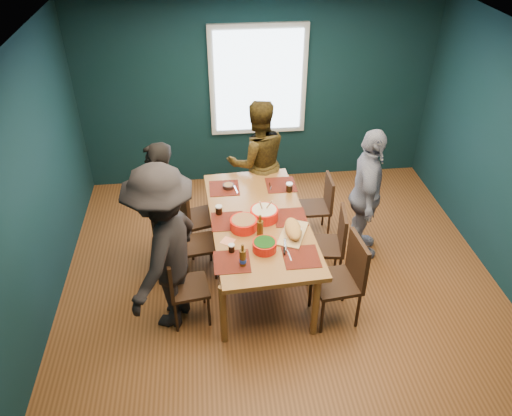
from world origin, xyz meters
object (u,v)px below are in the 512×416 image
Objects in this scene: bowl_salad at (244,224)px; chair_right_near at (346,274)px; bowl_dumpling at (264,214)px; cutting_board at (293,230)px; dining_table at (259,225)px; chair_left_mid at (190,240)px; chair_left_far at (194,213)px; chair_right_mid at (332,240)px; bowl_herbs at (264,246)px; person_near_left at (164,250)px; person_far_left at (161,211)px; chair_left_near at (180,283)px; chair_right_far at (321,202)px; person_back at (258,162)px; person_right at (366,195)px.

chair_right_near is at bearing -31.16° from bowl_salad.
bowl_dumpling is 0.50× the size of cutting_board.
cutting_board is (0.32, -0.31, 0.13)m from dining_table.
dining_table is 0.81m from chair_left_mid.
dining_table is 2.25× the size of chair_left_far.
chair_right_mid reaches higher than chair_left_mid.
chair_right_mid is (0.82, -0.12, -0.19)m from dining_table.
bowl_herbs is (0.77, -0.63, 0.35)m from chair_left_mid.
chair_left_far is 1.21m from person_near_left.
person_near_left is (-0.22, -0.67, 0.42)m from chair_left_mid.
dining_table is at bearing 75.03° from person_far_left.
chair_left_near is (-0.15, -1.16, -0.05)m from chair_left_far.
person_far_left is 0.89× the size of person_near_left.
chair_right_mid is 0.55× the size of person_far_left.
chair_right_far is at bearing 35.74° from dining_table.
person_back is at bearing 53.14° from chair_left_near.
chair_left_mid is 1.06m from bowl_herbs.
chair_right_mid is (1.60, -0.22, 0.03)m from chair_left_mid.
chair_right_far is 0.50× the size of person_right.
chair_left_near is 1.69m from chair_right_near.
person_far_left is at bearing 104.15° from person_right.
chair_left_mid is 0.82m from person_near_left.
person_back is 1.74m from bowl_herbs.
bowl_dumpling is 0.54m from bowl_herbs.
bowl_herbs is at bearing 77.29° from person_back.
chair_right_near is 1.18m from person_right.
chair_left_far is 0.96× the size of chair_right_near.
person_back is 2.75× the size of cutting_board.
chair_left_mid is 1.47m from person_back.
chair_left_far is 1.09× the size of chair_left_near.
bowl_salad is at bearing -140.34° from chair_right_far.
chair_right_near is 0.60× the size of person_back.
chair_left_far is at bearing 76.07° from chair_left_mid.
bowl_herbs reaches higher than chair_left_near.
chair_right_far is 0.97m from person_back.
chair_right_near is at bearing -14.76° from bowl_herbs.
person_far_left is at bearing 177.21° from chair_right_mid.
bowl_herbs reaches higher than chair_left_mid.
person_back is (0.85, 0.66, 0.28)m from chair_left_far.
person_right is at bearing 89.22° from person_far_left.
chair_right_mid is at bearing -15.83° from chair_left_mid.
person_near_left is at bearing -152.47° from bowl_salad.
chair_right_near is 1.64× the size of cutting_board.
chair_left_near is 1.77m from chair_right_mid.
chair_right_near is at bearing -19.09° from cutting_board.
cutting_board is at bearing -17.66° from bowl_salad.
bowl_dumpling reaches higher than chair_right_far.
cutting_board is (1.06, -0.86, 0.30)m from chair_left_far.
chair_right_mid is 0.54× the size of person_back.
bowl_herbs is 0.40m from cutting_board.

